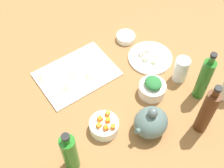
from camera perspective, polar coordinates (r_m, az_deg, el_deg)
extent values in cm
cube|color=olive|center=(137.32, 0.00, -1.61)|extent=(190.00, 190.00, 3.00)
cube|color=white|center=(142.14, -6.75, 1.89)|extent=(37.93, 28.70, 1.00)
cylinder|color=white|center=(148.82, 7.32, 5.01)|extent=(21.67, 21.67, 1.20)
cylinder|color=white|center=(134.08, 7.68, -1.00)|extent=(12.08, 12.08, 5.90)
cylinder|color=white|center=(123.60, -1.52, -8.03)|extent=(12.19, 12.19, 5.15)
cylinder|color=white|center=(156.17, 2.65, 8.92)|extent=(9.65, 9.65, 3.11)
ellipsoid|color=#4D6461|center=(121.42, 7.44, -7.31)|extent=(14.36, 13.23, 12.03)
sphere|color=#4B5B5C|center=(114.87, 7.84, -5.46)|extent=(4.02, 4.02, 4.02)
cylinder|color=#4D6461|center=(117.72, 5.41, -8.68)|extent=(5.38, 2.00, 3.93)
cylinder|color=#256820|center=(131.88, 17.17, 0.80)|extent=(5.34, 5.34, 21.90)
cylinder|color=#256820|center=(122.33, 18.61, 4.44)|extent=(2.40, 2.40, 3.92)
cylinder|color=black|center=(120.52, 18.92, 5.23)|extent=(2.67, 2.67, 1.20)
cylinder|color=#4A2511|center=(121.63, 17.67, -5.21)|extent=(5.50, 5.50, 23.69)
cylinder|color=#4A2511|center=(110.79, 19.38, -1.55)|extent=(2.48, 2.48, 3.48)
cylinder|color=black|center=(108.98, 19.71, -0.85)|extent=(2.75, 2.75, 1.20)
cylinder|color=#226F1F|center=(111.05, -8.05, -13.06)|extent=(5.77, 5.77, 20.43)
cylinder|color=#226F1F|center=(100.70, -8.80, -10.47)|extent=(2.60, 2.60, 2.53)
cylinder|color=black|center=(99.04, -8.93, -9.99)|extent=(2.89, 2.89, 1.20)
cylinder|color=white|center=(138.99, 13.09, 2.73)|extent=(6.51, 6.51, 12.69)
cube|color=orange|center=(119.81, -2.55, -7.95)|extent=(2.10, 2.10, 1.80)
cube|color=orange|center=(122.39, -0.85, -5.72)|extent=(2.31, 2.31, 1.80)
cube|color=orange|center=(121.28, -2.34, -6.68)|extent=(1.90, 1.90, 1.80)
cube|color=orange|center=(120.93, -0.79, -6.91)|extent=(2.52, 2.52, 1.80)
cube|color=orange|center=(119.23, -1.18, -8.40)|extent=(2.18, 2.18, 1.80)
cube|color=orange|center=(119.46, 0.20, -8.17)|extent=(2.54, 2.54, 1.80)
ellipsoid|color=#286C33|center=(130.30, 7.91, 0.20)|extent=(8.92, 9.60, 3.54)
cube|color=white|center=(150.07, 6.94, 6.56)|extent=(2.67, 2.67, 2.20)
cube|color=white|center=(145.92, 6.41, 4.87)|extent=(2.54, 2.54, 2.20)
cube|color=white|center=(148.21, 8.42, 5.55)|extent=(3.09, 3.09, 2.20)
cube|color=white|center=(147.88, 5.71, 5.81)|extent=(2.72, 2.72, 2.20)
cube|color=#EFF7CC|center=(145.44, 8.03, 4.40)|extent=(3.04, 3.04, 2.20)
pyramid|color=beige|center=(138.77, -4.51, 1.66)|extent=(5.89, 6.03, 2.72)
pyramid|color=beige|center=(135.99, -8.77, -0.52)|extent=(4.83, 4.87, 2.73)
pyramid|color=beige|center=(142.05, -13.21, 1.51)|extent=(7.09, 7.20, 2.42)
pyramid|color=beige|center=(146.05, -3.07, 5.23)|extent=(6.77, 6.65, 2.49)
pyramid|color=beige|center=(139.42, -7.48, 1.61)|extent=(5.38, 5.61, 2.75)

